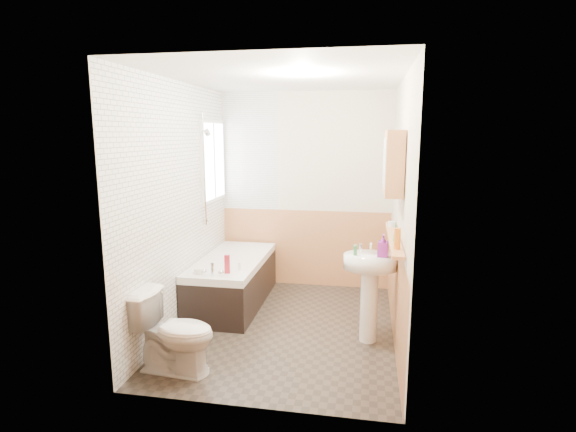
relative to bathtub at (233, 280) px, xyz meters
The scene contains 26 objects.
floor 0.96m from the bathtub, 37.26° to the right, with size 2.80×2.80×0.00m, color #2A231E.
ceiling 2.39m from the bathtub, 37.26° to the right, with size 2.80×2.80×0.00m, color white.
wall_back 1.48m from the bathtub, 49.50° to the left, with size 2.20×0.02×2.50m, color beige.
wall_front 2.31m from the bathtub, 69.62° to the right, with size 2.20×0.02×2.50m, color beige.
wall_left 1.17m from the bathtub, 124.38° to the right, with size 0.02×2.80×2.50m, color beige.
wall_right 2.15m from the bathtub, 16.79° to the right, with size 0.02×2.80×2.50m, color beige.
wainscot_right 1.91m from the bathtub, 16.99° to the right, with size 0.01×2.80×1.00m, color tan.
wainscot_front 2.09m from the bathtub, 69.41° to the right, with size 2.20×0.01×1.00m, color tan.
wainscot_back 1.13m from the bathtub, 48.76° to the left, with size 2.20×0.01×1.00m, color tan.
tile_cladding_left 1.17m from the bathtub, 122.81° to the right, with size 0.01×2.80×2.50m, color white.
tile_return_back 1.68m from the bathtub, 89.66° to the left, with size 0.75×0.01×1.50m, color white.
window 1.45m from the bathtub, 130.13° to the left, with size 0.03×0.79×0.99m.
bathtub is the anchor object (origin of this frame).
shower_riser 1.42m from the bathtub, behind, with size 0.11×0.08×1.27m.
toilet 1.56m from the bathtub, 91.11° to the right, with size 0.39×0.70×0.68m, color white.
sink 1.75m from the bathtub, 24.05° to the right, with size 0.50×0.41×0.97m.
pine_shelf 2.09m from the bathtub, 24.60° to the right, with size 0.10×1.36×0.03m, color tan.
medicine_cabinet 2.37m from the bathtub, 22.52° to the right, with size 0.16×0.63×0.57m.
foam_can 2.34m from the bathtub, 35.41° to the right, with size 0.05×0.05×0.17m, color orange.
green_bottle 2.21m from the bathtub, 29.37° to the right, with size 0.04×0.04×0.19m, color #388447.
black_jar 1.98m from the bathtub, 11.30° to the right, with size 0.07×0.07×0.05m, color silver.
soap_bottle 1.94m from the bathtub, 23.76° to the right, with size 0.09×0.21×0.10m, color purple.
clear_bottle 1.72m from the bathtub, 27.41° to the right, with size 0.04×0.04×0.10m, color #388447.
blue_gel 0.69m from the bathtub, 77.94° to the right, with size 0.05×0.03×0.19m, color maroon.
cream_jar 0.72m from the bathtub, 105.17° to the right, with size 0.09×0.09×0.06m, color silver.
orange_bottle 0.58m from the bathtub, 64.04° to the right, with size 0.03×0.03×0.08m, color silver.
Camera 1 is at (0.79, -4.29, 1.98)m, focal length 28.00 mm.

